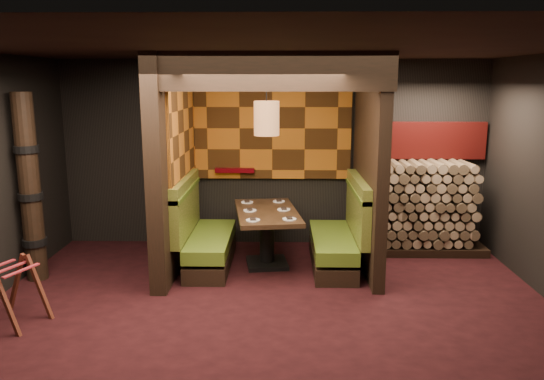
{
  "coord_description": "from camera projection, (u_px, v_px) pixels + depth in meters",
  "views": [
    {
      "loc": [
        0.13,
        -5.37,
        2.53
      ],
      "look_at": [
        0.0,
        1.3,
        1.15
      ],
      "focal_mm": 35.0,
      "sensor_mm": 36.0,
      "label": 1
    }
  ],
  "objects": [
    {
      "name": "header_beam",
      "position": [
        269.0,
        72.0,
        5.93
      ],
      "size": [
        2.85,
        0.18,
        0.44
      ],
      "primitive_type": "cube",
      "color": "black",
      "rests_on": "partition_left"
    },
    {
      "name": "lacquer_shelf",
      "position": [
        235.0,
        170.0,
        8.14
      ],
      "size": [
        0.6,
        0.12,
        0.07
      ],
      "primitive_type": "cube",
      "color": "#51030A",
      "rests_on": "wall_back"
    },
    {
      "name": "place_settings",
      "position": [
        267.0,
        210.0,
        7.25
      ],
      "size": [
        0.79,
        1.26,
        0.03
      ],
      "color": "white",
      "rests_on": "dining_table"
    },
    {
      "name": "wall_back",
      "position": [
        274.0,
        153.0,
        8.19
      ],
      "size": [
        6.5,
        0.02,
        2.85
      ],
      "primitive_type": "cube",
      "color": "black",
      "rests_on": "ground"
    },
    {
      "name": "bay_front_post",
      "position": [
        373.0,
        162.0,
        7.38
      ],
      "size": [
        0.08,
        0.08,
        2.85
      ],
      "primitive_type": "cube",
      "color": "black",
      "rests_on": "floor"
    },
    {
      "name": "floor",
      "position": [
        270.0,
        318.0,
        5.78
      ],
      "size": [
        6.5,
        5.5,
        0.02
      ],
      "primitive_type": "cube",
      "color": "black",
      "rests_on": "ground"
    },
    {
      "name": "tapa_side_panel",
      "position": [
        183.0,
        132.0,
        7.21
      ],
      "size": [
        0.04,
        1.85,
        1.45
      ],
      "primitive_type": "cube",
      "color": "#AF5E18",
      "rests_on": "partition_left"
    },
    {
      "name": "mosaic_header",
      "position": [
        424.0,
        140.0,
        8.02
      ],
      "size": [
        1.83,
        0.1,
        0.56
      ],
      "primitive_type": "cube",
      "color": "maroon",
      "rests_on": "wall_back"
    },
    {
      "name": "pendant_lamp",
      "position": [
        267.0,
        118.0,
        6.94
      ],
      "size": [
        0.33,
        0.33,
        1.03
      ],
      "color": "#915E35",
      "rests_on": "ceiling"
    },
    {
      "name": "wall_front",
      "position": [
        256.0,
        295.0,
        2.78
      ],
      "size": [
        6.5,
        0.02,
        2.85
      ],
      "primitive_type": "cube",
      "color": "black",
      "rests_on": "ground"
    },
    {
      "name": "tapa_back_panel",
      "position": [
        272.0,
        128.0,
        8.06
      ],
      "size": [
        2.4,
        0.06,
        1.55
      ],
      "primitive_type": "cube",
      "color": "#AF5E18",
      "rests_on": "wall_back"
    },
    {
      "name": "ceiling",
      "position": [
        269.0,
        46.0,
        5.19
      ],
      "size": [
        6.5,
        5.5,
        0.02
      ],
      "primitive_type": "cube",
      "color": "black",
      "rests_on": "ground"
    },
    {
      "name": "dining_table",
      "position": [
        267.0,
        227.0,
        7.3
      ],
      "size": [
        1.01,
        1.59,
        0.79
      ],
      "color": "black",
      "rests_on": "floor"
    },
    {
      "name": "booth_bench_left",
      "position": [
        203.0,
        238.0,
        7.33
      ],
      "size": [
        0.68,
        1.6,
        1.14
      ],
      "color": "black",
      "rests_on": "floor"
    },
    {
      "name": "totem_column",
      "position": [
        30.0,
        189.0,
        6.67
      ],
      "size": [
        0.31,
        0.31,
        2.4
      ],
      "color": "black",
      "rests_on": "floor"
    },
    {
      "name": "partition_left",
      "position": [
        172.0,
        164.0,
        7.13
      ],
      "size": [
        0.2,
        2.2,
        2.85
      ],
      "primitive_type": "cube",
      "color": "black",
      "rests_on": "floor"
    },
    {
      "name": "booth_bench_right",
      "position": [
        340.0,
        238.0,
        7.29
      ],
      "size": [
        0.68,
        1.6,
        1.14
      ],
      "color": "black",
      "rests_on": "floor"
    },
    {
      "name": "luggage_rack",
      "position": [
        11.0,
        289.0,
        5.59
      ],
      "size": [
        0.8,
        0.69,
        0.74
      ],
      "color": "#4F2114",
      "rests_on": "floor"
    },
    {
      "name": "partition_right",
      "position": [
        369.0,
        164.0,
        7.12
      ],
      "size": [
        0.15,
        2.1,
        2.85
      ],
      "primitive_type": "cube",
      "color": "black",
      "rests_on": "floor"
    },
    {
      "name": "firewood_stack",
      "position": [
        427.0,
        207.0,
        7.89
      ],
      "size": [
        1.73,
        0.7,
        1.36
      ],
      "color": "black",
      "rests_on": "floor"
    }
  ]
}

